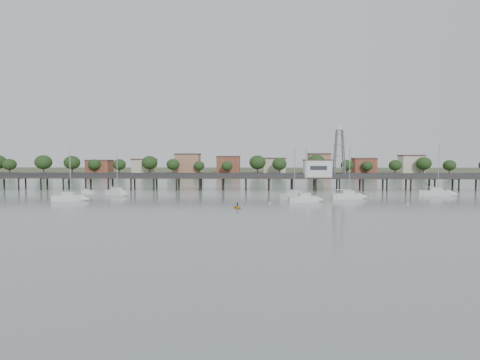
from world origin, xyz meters
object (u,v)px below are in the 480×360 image
(sailboat_f, at_px, (309,199))
(white_tender, at_px, (88,192))
(sailboat_e, at_px, (442,193))
(sailboat_a, at_px, (74,198))
(yellow_dinghy, at_px, (237,208))
(sailboat_b, at_px, (119,193))
(pier, at_px, (234,178))
(lattice_tower, at_px, (339,153))
(sailboat_d, at_px, (353,196))
(sailboat_c, at_px, (296,196))

(sailboat_f, distance_m, white_tender, 60.84)
(sailboat_e, bearing_deg, sailboat_a, -153.43)
(yellow_dinghy, bearing_deg, sailboat_e, 6.21)
(sailboat_e, bearing_deg, yellow_dinghy, -134.98)
(sailboat_b, height_order, yellow_dinghy, sailboat_b)
(pier, bearing_deg, lattice_tower, 0.00)
(sailboat_d, bearing_deg, sailboat_f, -152.06)
(pier, bearing_deg, sailboat_d, -41.73)
(sailboat_a, distance_m, sailboat_f, 52.59)
(yellow_dinghy, bearing_deg, pier, 71.15)
(sailboat_a, distance_m, yellow_dinghy, 39.31)
(sailboat_d, relative_size, sailboat_c, 1.05)
(sailboat_a, height_order, sailboat_e, sailboat_e)
(sailboat_d, height_order, yellow_dinghy, sailboat_d)
(lattice_tower, distance_m, sailboat_d, 28.26)
(sailboat_d, bearing_deg, sailboat_a, -178.96)
(sailboat_c, relative_size, sailboat_b, 1.00)
(sailboat_c, distance_m, sailboat_e, 39.07)
(sailboat_a, xyz_separation_m, sailboat_d, (63.85, 6.90, -0.00))
(sailboat_e, relative_size, yellow_dinghy, 5.58)
(lattice_tower, relative_size, sailboat_b, 1.25)
(sailboat_c, height_order, white_tender, sailboat_c)
(white_tender, bearing_deg, sailboat_e, 8.18)
(white_tender, bearing_deg, pier, 29.30)
(sailboat_c, bearing_deg, sailboat_e, -31.66)
(pier, xyz_separation_m, sailboat_c, (16.16, -25.47, -3.15))
(sailboat_e, bearing_deg, sailboat_f, -139.19)
(pier, relative_size, yellow_dinghy, 59.65)
(lattice_tower, distance_m, sailboat_c, 31.52)
(sailboat_a, height_order, sailboat_b, sailboat_a)
(sailboat_e, bearing_deg, lattice_tower, 159.62)
(sailboat_d, bearing_deg, sailboat_c, 171.90)
(sailboat_b, xyz_separation_m, yellow_dinghy, (31.73, -25.60, -0.65))
(sailboat_d, distance_m, sailboat_f, 13.44)
(lattice_tower, bearing_deg, sailboat_b, -162.05)
(sailboat_b, distance_m, sailboat_e, 83.19)
(lattice_tower, height_order, sailboat_c, lattice_tower)
(pier, xyz_separation_m, sailboat_d, (29.33, -26.16, -3.15))
(lattice_tower, bearing_deg, sailboat_a, -153.40)
(sailboat_f, bearing_deg, sailboat_b, 150.64)
(sailboat_a, xyz_separation_m, sailboat_e, (88.82, 16.06, -0.01))
(sailboat_b, xyz_separation_m, white_tender, (-10.58, 5.92, -0.23))
(pier, bearing_deg, yellow_dinghy, -86.36)
(white_tender, bearing_deg, sailboat_c, -1.79)
(sailboat_a, bearing_deg, sailboat_d, 2.99)
(sailboat_a, xyz_separation_m, sailboat_f, (52.59, -0.44, 0.00))
(sailboat_b, bearing_deg, sailboat_e, 35.38)
(pier, relative_size, sailboat_f, 12.21)
(sailboat_a, xyz_separation_m, sailboat_c, (50.68, 7.58, 0.00))
(yellow_dinghy, bearing_deg, white_tender, 120.82)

